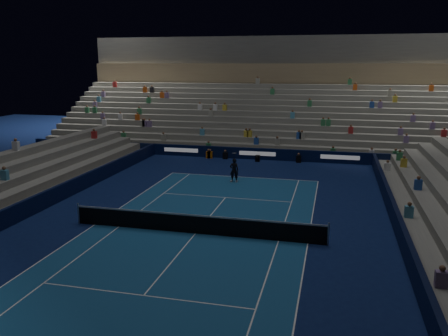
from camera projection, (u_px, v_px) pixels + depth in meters
name	position (u px, v px, depth m)	size (l,w,h in m)	color
ground	(196.00, 234.00, 22.71)	(90.00, 90.00, 0.00)	#0B1847
court_surface	(196.00, 234.00, 22.71)	(10.97, 23.77, 0.01)	navy
sponsor_barrier_far	(258.00, 154.00, 40.12)	(44.00, 0.25, 1.00)	black
sponsor_barrier_east	(404.00, 242.00, 20.37)	(0.25, 37.00, 1.00)	black
sponsor_barrier_west	(24.00, 210.00, 24.82)	(0.25, 37.00, 1.00)	black
grandstand_main	(273.00, 110.00, 48.39)	(44.00, 15.20, 11.20)	slate
tennis_net	(195.00, 224.00, 22.59)	(12.90, 0.10, 1.10)	#B2B2B7
tennis_player	(234.00, 170.00, 32.42)	(0.62, 0.41, 1.70)	black
broadcast_camera	(257.00, 158.00, 39.36)	(0.44, 0.85, 0.52)	black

